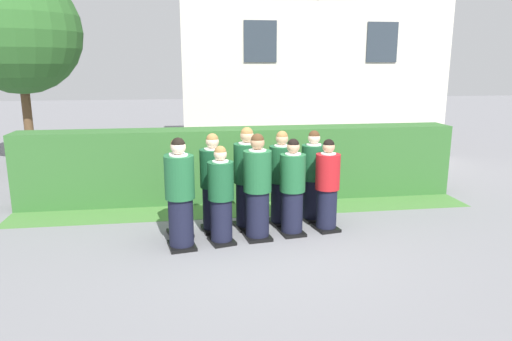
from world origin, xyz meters
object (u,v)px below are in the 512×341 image
at_px(student_front_row_2, 257,189).
at_px(student_in_red_blazer, 327,187).
at_px(student_front_row_0, 180,196).
at_px(student_front_row_1, 221,198).
at_px(student_rear_row_3, 281,180).
at_px(student_rear_row_0, 178,190).
at_px(student_rear_row_2, 247,181).
at_px(student_rear_row_1, 213,185).
at_px(student_front_row_3, 292,189).
at_px(student_rear_row_4, 313,178).

bearing_deg(student_front_row_2, student_in_red_blazer, 9.94).
xyz_separation_m(student_front_row_0, student_front_row_1, (0.62, 0.11, -0.08)).
bearing_deg(student_in_red_blazer, student_front_row_2, -170.06).
distance_m(student_front_row_0, student_rear_row_3, 1.91).
bearing_deg(student_in_red_blazer, student_front_row_0, -169.77).
height_order(student_front_row_0, student_in_red_blazer, student_front_row_0).
height_order(student_front_row_1, student_rear_row_0, student_rear_row_0).
distance_m(student_front_row_2, student_rear_row_2, 0.53).
xyz_separation_m(student_front_row_2, student_rear_row_3, (0.51, 0.63, -0.03)).
xyz_separation_m(student_rear_row_0, student_rear_row_1, (0.57, 0.12, 0.02)).
relative_size(student_front_row_0, student_front_row_3, 1.07).
bearing_deg(student_rear_row_4, student_front_row_3, -128.83).
xyz_separation_m(student_front_row_1, student_front_row_2, (0.58, 0.11, 0.08)).
bearing_deg(student_front_row_1, student_rear_row_3, 34.06).
distance_m(student_in_red_blazer, student_rear_row_3, 0.81).
height_order(student_rear_row_0, student_rear_row_4, student_rear_row_4).
height_order(student_front_row_3, student_rear_row_0, student_rear_row_0).
bearing_deg(student_front_row_0, student_rear_row_3, 26.40).
height_order(student_front_row_1, student_front_row_3, student_front_row_3).
bearing_deg(student_rear_row_1, student_front_row_1, -81.60).
relative_size(student_in_red_blazer, student_rear_row_1, 0.94).
xyz_separation_m(student_front_row_0, student_rear_row_2, (1.10, 0.74, 0.01)).
bearing_deg(student_rear_row_3, student_rear_row_4, 11.05).
relative_size(student_front_row_1, student_front_row_3, 0.97).
xyz_separation_m(student_front_row_3, student_rear_row_0, (-1.82, 0.23, 0.01)).
height_order(student_front_row_0, student_front_row_2, student_front_row_0).
distance_m(student_rear_row_0, student_rear_row_2, 1.15).
xyz_separation_m(student_front_row_2, student_rear_row_2, (-0.10, 0.52, 0.02)).
bearing_deg(student_front_row_2, student_front_row_0, -169.49).
bearing_deg(student_front_row_0, student_in_red_blazer, 10.23).
height_order(student_in_red_blazer, student_rear_row_0, student_rear_row_0).
distance_m(student_in_red_blazer, student_rear_row_4, 0.54).
xyz_separation_m(student_front_row_1, student_rear_row_2, (0.49, 0.63, 0.09)).
xyz_separation_m(student_rear_row_2, student_rear_row_4, (1.20, 0.23, -0.05)).
xyz_separation_m(student_in_red_blazer, student_rear_row_2, (-1.30, 0.31, 0.09)).
xyz_separation_m(student_front_row_3, student_rear_row_4, (0.52, 0.64, 0.01)).
height_order(student_front_row_2, student_in_red_blazer, student_front_row_2).
bearing_deg(student_rear_row_3, student_rear_row_1, -171.59).
bearing_deg(student_rear_row_1, student_rear_row_0, -167.70).
bearing_deg(student_rear_row_0, student_in_red_blazer, -2.81).
height_order(student_front_row_1, student_rear_row_4, student_rear_row_4).
bearing_deg(student_front_row_1, student_front_row_0, -169.97).
distance_m(student_front_row_1, student_rear_row_0, 0.79).
bearing_deg(student_front_row_3, student_rear_row_0, 172.88).
bearing_deg(student_front_row_3, student_in_red_blazer, 9.95).
bearing_deg(student_rear_row_2, student_front_row_3, -31.16).
relative_size(student_in_red_blazer, student_rear_row_2, 0.90).
xyz_separation_m(student_front_row_0, student_rear_row_1, (0.53, 0.68, -0.02)).
xyz_separation_m(student_front_row_2, student_front_row_3, (0.59, 0.10, -0.05)).
distance_m(student_in_red_blazer, student_rear_row_0, 2.44).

